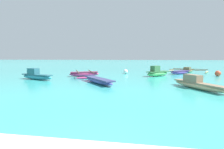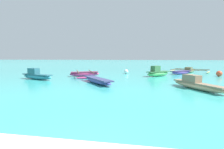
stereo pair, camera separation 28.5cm
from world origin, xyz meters
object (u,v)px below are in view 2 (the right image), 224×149
at_px(moored_boat_2, 36,75).
at_px(moored_boat_3, 189,70).
at_px(moored_boat_5, 197,84).
at_px(mooring_buoy_0, 219,74).
at_px(moored_boat_4, 181,72).
at_px(moored_boat_6, 97,80).
at_px(moored_boat_1, 84,74).
at_px(mooring_buoy_1, 126,72).
at_px(moored_boat_0, 158,73).

distance_m(moored_boat_2, moored_boat_3, 17.23).
xyz_separation_m(moored_boat_5, mooring_buoy_0, (4.12, 7.55, -0.01)).
bearing_deg(mooring_buoy_0, moored_boat_4, 151.56).
bearing_deg(moored_boat_5, moored_boat_6, -128.40).
bearing_deg(moored_boat_1, moored_boat_5, -55.69).
bearing_deg(moored_boat_2, moored_boat_1, 62.57).
xyz_separation_m(moored_boat_1, moored_boat_4, (9.56, 3.91, -0.02)).
bearing_deg(moored_boat_1, mooring_buoy_1, 18.49).
relative_size(moored_boat_0, moored_boat_5, 0.66).
xyz_separation_m(moored_boat_3, moored_boat_6, (-8.72, -10.91, -0.00)).
bearing_deg(mooring_buoy_0, moored_boat_5, -118.61).
relative_size(moored_boat_0, moored_boat_6, 0.68).
relative_size(moored_boat_3, moored_boat_5, 1.33).
height_order(mooring_buoy_0, mooring_buoy_1, mooring_buoy_0).
xyz_separation_m(moored_boat_1, moored_boat_5, (8.57, -5.34, 0.04)).
bearing_deg(moored_boat_6, moored_boat_0, 102.16).
distance_m(moored_boat_0, mooring_buoy_0, 5.87).
relative_size(moored_boat_0, moored_boat_4, 0.99).
height_order(moored_boat_6, mooring_buoy_1, mooring_buoy_1).
xyz_separation_m(moored_boat_6, mooring_buoy_1, (1.29, 7.50, 0.03)).
distance_m(moored_boat_2, moored_boat_5, 11.98).
bearing_deg(moored_boat_2, moored_boat_6, 7.29).
distance_m(moored_boat_1, mooring_buoy_0, 12.88).
height_order(moored_boat_1, moored_boat_5, moored_boat_5).
bearing_deg(moored_boat_0, moored_boat_3, 8.88).
bearing_deg(moored_boat_3, mooring_buoy_1, 140.18).
bearing_deg(moored_boat_3, moored_boat_6, 166.91).
xyz_separation_m(moored_boat_2, moored_boat_3, (14.27, 9.66, -0.11)).
relative_size(moored_boat_1, mooring_buoy_0, 8.80).
xyz_separation_m(moored_boat_0, moored_boat_1, (-6.90, -1.25, -0.12)).
distance_m(moored_boat_4, moored_boat_6, 10.79).
distance_m(moored_boat_3, moored_boat_4, 3.24).
distance_m(moored_boat_2, mooring_buoy_0, 16.65).
distance_m(moored_boat_4, mooring_buoy_0, 3.56).
distance_m(moored_boat_1, mooring_buoy_1, 4.98).
height_order(moored_boat_5, moored_boat_6, moored_boat_5).
relative_size(moored_boat_4, moored_boat_6, 0.68).
distance_m(moored_boat_5, mooring_buoy_1, 9.97).
height_order(moored_boat_1, moored_boat_6, moored_boat_1).
relative_size(moored_boat_1, moored_boat_5, 1.29).
xyz_separation_m(moored_boat_0, mooring_buoy_1, (-3.22, 2.10, -0.11)).
xyz_separation_m(moored_boat_2, moored_boat_6, (5.55, -1.25, -0.11)).
bearing_deg(mooring_buoy_1, moored_boat_3, 24.65).
xyz_separation_m(moored_boat_2, mooring_buoy_0, (15.85, 5.11, -0.05)).
bearing_deg(moored_boat_6, moored_boat_5, 41.13).
xyz_separation_m(moored_boat_0, moored_boat_3, (4.21, 5.51, -0.14)).
xyz_separation_m(moored_boat_2, mooring_buoy_1, (6.84, 6.25, -0.08)).
distance_m(moored_boat_3, mooring_buoy_1, 8.17).
bearing_deg(moored_boat_0, moored_boat_5, -119.47).
xyz_separation_m(moored_boat_1, moored_boat_6, (2.40, -4.15, -0.03)).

